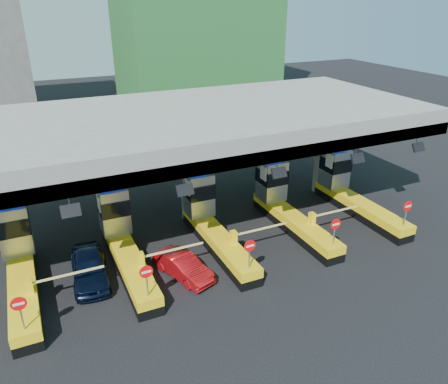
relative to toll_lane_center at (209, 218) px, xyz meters
name	(u,v)px	position (x,y,z in m)	size (l,w,h in m)	color
ground	(211,241)	(0.00, -0.28, -1.40)	(120.00, 120.00, 0.00)	black
toll_canopy	(190,126)	(0.00, 2.59, 4.74)	(28.00, 12.09, 7.00)	slate
toll_lane_far_left	(19,259)	(-10.00, 0.00, 0.00)	(4.43, 8.00, 4.16)	black
toll_lane_left	(122,236)	(-5.00, 0.00, 0.00)	(4.43, 8.00, 4.16)	black
toll_lane_center	(209,218)	(0.00, 0.00, 0.00)	(4.43, 8.00, 4.16)	black
toll_lane_right	(284,202)	(5.00, 0.00, 0.00)	(4.43, 8.00, 4.16)	black
toll_lane_far_right	(348,188)	(10.00, 0.00, 0.00)	(4.43, 8.00, 4.16)	black
van	(89,268)	(-6.95, -1.19, -0.67)	(1.71, 4.24, 1.44)	black
red_car	(183,266)	(-2.65, -2.82, -0.81)	(1.25, 3.59, 1.18)	maroon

